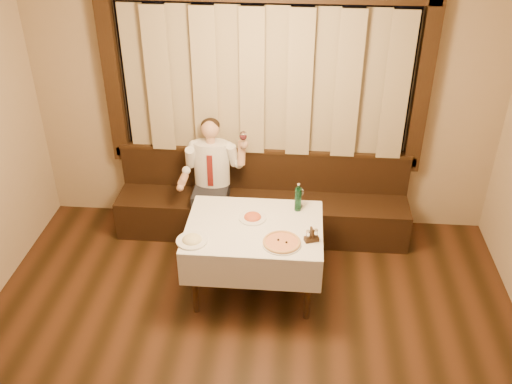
# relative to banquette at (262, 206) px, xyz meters

# --- Properties ---
(room) EXTENTS (5.01, 6.01, 2.81)m
(room) POSITION_rel_banquette_xyz_m (-0.00, -1.75, 1.19)
(room) COLOR black
(room) RESTS_ON ground
(banquette) EXTENTS (3.20, 0.61, 0.94)m
(banquette) POSITION_rel_banquette_xyz_m (0.00, 0.00, 0.00)
(banquette) COLOR black
(banquette) RESTS_ON ground
(dining_table) EXTENTS (1.27, 0.97, 0.76)m
(dining_table) POSITION_rel_banquette_xyz_m (0.00, -1.02, 0.34)
(dining_table) COLOR black
(dining_table) RESTS_ON ground
(pizza) EXTENTS (0.36, 0.36, 0.04)m
(pizza) POSITION_rel_banquette_xyz_m (0.27, -1.29, 0.46)
(pizza) COLOR white
(pizza) RESTS_ON dining_table
(pasta_red) EXTENTS (0.26, 0.26, 0.09)m
(pasta_red) POSITION_rel_banquette_xyz_m (-0.03, -0.91, 0.48)
(pasta_red) COLOR white
(pasta_red) RESTS_ON dining_table
(pasta_cream) EXTENTS (0.29, 0.29, 0.10)m
(pasta_cream) POSITION_rel_banquette_xyz_m (-0.53, -1.32, 0.49)
(pasta_cream) COLOR white
(pasta_cream) RESTS_ON dining_table
(green_bottle) EXTENTS (0.06, 0.06, 0.29)m
(green_bottle) POSITION_rel_banquette_xyz_m (0.40, -0.72, 0.57)
(green_bottle) COLOR #0F4929
(green_bottle) RESTS_ON dining_table
(table_wine_glass) EXTENTS (0.08, 0.08, 0.21)m
(table_wine_glass) POSITION_rel_banquette_xyz_m (0.41, -0.66, 0.60)
(table_wine_glass) COLOR white
(table_wine_glass) RESTS_ON dining_table
(cruet_caddy) EXTENTS (0.14, 0.10, 0.14)m
(cruet_caddy) POSITION_rel_banquette_xyz_m (0.53, -1.22, 0.49)
(cruet_caddy) COLOR black
(cruet_caddy) RESTS_ON dining_table
(seated_man) EXTENTS (0.73, 0.54, 1.35)m
(seated_man) POSITION_rel_banquette_xyz_m (-0.54, -0.09, 0.48)
(seated_man) COLOR black
(seated_man) RESTS_ON ground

